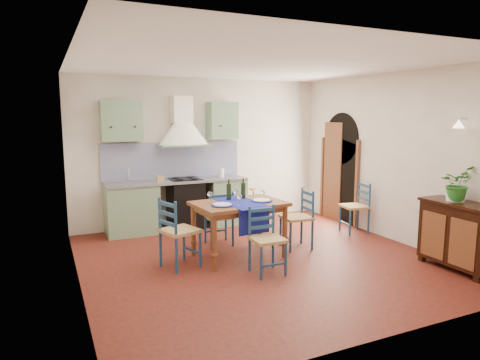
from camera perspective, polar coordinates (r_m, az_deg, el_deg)
name	(u,v)px	position (r m, az deg, el deg)	size (l,w,h in m)	color
floor	(261,259)	(6.41, 2.80, -10.48)	(5.00, 5.00, 0.00)	#41140E
back_wall	(183,172)	(8.07, -7.67, 1.08)	(5.00, 0.96, 2.80)	silver
right_wall	(382,160)	(7.78, 18.43, 2.57)	(0.26, 5.00, 2.80)	silver
left_wall	(74,175)	(5.42, -21.24, 0.68)	(0.04, 5.00, 2.80)	silver
ceiling	(262,63)	(6.10, 3.00, 15.29)	(5.00, 5.00, 0.01)	white
dining_table	(239,209)	(6.31, -0.09, -3.84)	(1.36, 1.04, 1.15)	brown
chair_near	(266,239)	(5.75, 3.55, -7.90)	(0.43, 0.43, 0.89)	navy
chair_far	(219,217)	(6.95, -2.76, -4.98)	(0.45, 0.45, 0.90)	navy
chair_left	(178,232)	(5.98, -8.28, -6.86)	(0.58, 0.58, 0.98)	navy
chair_right	(298,218)	(6.87, 7.79, -5.03)	(0.48, 0.48, 0.94)	navy
chair_spare	(356,207)	(7.97, 15.23, -3.46)	(0.49, 0.49, 0.91)	navy
sideboard	(459,233)	(6.57, 27.20, -6.31)	(0.50, 1.05, 0.94)	black
potted_plant	(456,184)	(6.53, 26.90, -0.42)	(0.43, 0.37, 0.48)	#256C24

